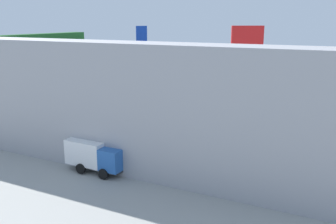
% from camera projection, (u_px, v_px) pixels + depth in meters
% --- Properties ---
extents(ground, '(240.00, 320.00, 0.20)m').
position_uv_depth(ground, '(59.00, 87.00, 72.82)').
color(ground, '#999993').
extents(terminal_building, '(4.00, 51.34, 10.89)m').
position_uv_depth(terminal_building, '(133.00, 108.00, 31.33)').
color(terminal_building, '#99999E').
rests_on(terminal_building, ground).
extents(airliner_foreground, '(31.11, 36.52, 11.90)m').
position_uv_depth(airliner_foreground, '(129.00, 91.00, 49.50)').
color(airliner_foreground, white).
rests_on(airliner_foreground, ground).
extents(airliner_mid_apron, '(35.13, 29.66, 10.77)m').
position_uv_depth(airliner_mid_apron, '(101.00, 53.00, 111.27)').
color(airliner_mid_apron, white).
rests_on(airliner_mid_apron, ground).
extents(service_truck_fuel, '(5.06, 5.53, 2.40)m').
position_uv_depth(service_truck_fuel, '(334.00, 119.00, 43.63)').
color(service_truck_fuel, silver).
rests_on(service_truck_fuel, ground).
extents(service_truck_catering, '(2.56, 5.39, 2.70)m').
position_uv_depth(service_truck_catering, '(97.00, 154.00, 31.72)').
color(service_truck_catering, '#2659A5').
rests_on(service_truck_catering, ground).
extents(cargo_container_near, '(2.32, 2.32, 2.03)m').
position_uv_depth(cargo_container_near, '(217.00, 106.00, 52.07)').
color(cargo_container_near, '#333338').
rests_on(cargo_container_near, ground).
extents(crew_marshaller, '(0.56, 0.42, 1.70)m').
position_uv_depth(crew_marshaller, '(99.00, 123.00, 43.31)').
color(crew_marshaller, '#191E33').
rests_on(crew_marshaller, ground).
extents(apron_guide_line, '(0.30, 60.00, 0.01)m').
position_uv_depth(apron_guide_line, '(162.00, 119.00, 48.95)').
color(apron_guide_line, yellow).
rests_on(apron_guide_line, ground).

